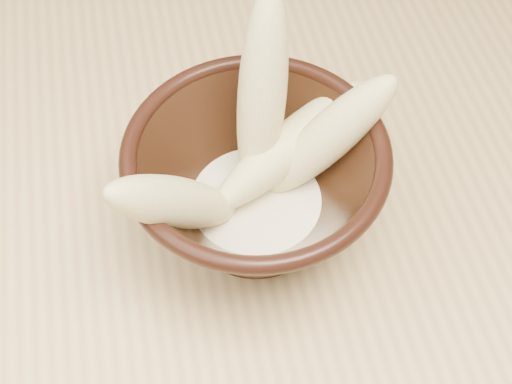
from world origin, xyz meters
TOP-DOWN VIEW (x-y plane):
  - table at (0.00, 0.00)m, footprint 1.20×0.80m
  - bowl at (-0.20, -0.14)m, footprint 0.18×0.18m
  - milk_puddle at (-0.20, -0.14)m, footprint 0.10×0.10m
  - banana_upright at (-0.18, -0.11)m, footprint 0.06×0.09m
  - banana_left at (-0.25, -0.17)m, footprint 0.11×0.08m
  - banana_right at (-0.14, -0.13)m, footprint 0.11×0.04m
  - banana_across at (-0.16, -0.12)m, footprint 0.15×0.10m

SIDE VIEW (x-z plane):
  - table at x=0.00m, z-range 0.30..1.05m
  - milk_puddle at x=-0.20m, z-range 0.78..0.79m
  - bowl at x=-0.20m, z-range 0.76..0.85m
  - banana_across at x=-0.16m, z-range 0.79..0.84m
  - banana_right at x=-0.14m, z-range 0.78..0.89m
  - banana_left at x=-0.25m, z-range 0.78..0.89m
  - banana_upright at x=-0.18m, z-range 0.78..0.93m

